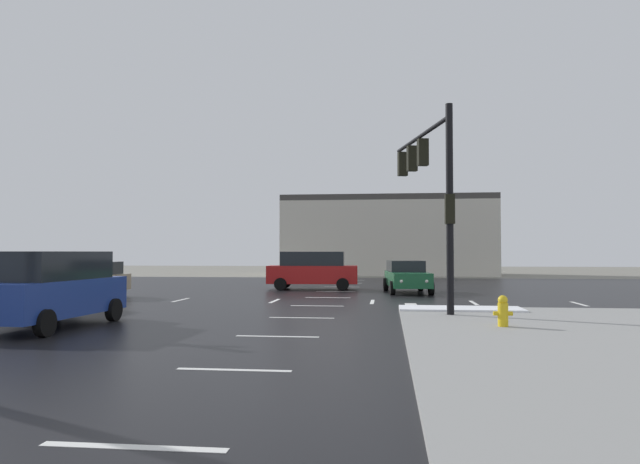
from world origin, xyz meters
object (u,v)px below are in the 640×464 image
(suv_red, at_px, (313,269))
(suv_blue, at_px, (50,287))
(traffic_signal_mast, at_px, (430,177))
(suv_grey, at_px, (21,280))
(sedan_tan, at_px, (78,279))
(sedan_green, at_px, (407,276))
(fire_hydrant, at_px, (503,311))

(suv_red, distance_m, suv_blue, 17.41)
(traffic_signal_mast, bearing_deg, suv_blue, 103.93)
(suv_grey, bearing_deg, suv_blue, 39.92)
(suv_blue, bearing_deg, sedan_tan, 27.55)
(suv_red, distance_m, sedan_tan, 11.80)
(traffic_signal_mast, height_order, sedan_green, traffic_signal_mast)
(suv_red, bearing_deg, fire_hydrant, -69.50)
(sedan_tan, bearing_deg, suv_red, -149.88)
(fire_hydrant, relative_size, suv_grey, 0.16)
(fire_hydrant, xyz_separation_m, suv_blue, (-11.90, -0.64, 0.55))
(fire_hydrant, height_order, suv_red, suv_red)
(suv_red, xyz_separation_m, suv_grey, (-8.47, -12.61, 0.00))
(traffic_signal_mast, bearing_deg, sedan_green, -10.24)
(suv_blue, relative_size, sedan_tan, 1.05)
(suv_blue, relative_size, sedan_green, 1.05)
(suv_grey, relative_size, suv_blue, 0.99)
(fire_hydrant, relative_size, suv_red, 0.16)
(suv_red, bearing_deg, sedan_green, -24.76)
(traffic_signal_mast, relative_size, sedan_tan, 1.38)
(sedan_green, bearing_deg, suv_red, -117.84)
(suv_grey, height_order, suv_blue, same)
(fire_hydrant, relative_size, sedan_tan, 0.17)
(fire_hydrant, bearing_deg, suv_blue, -176.94)
(traffic_signal_mast, relative_size, suv_red, 1.31)
(fire_hydrant, xyz_separation_m, suv_red, (-6.92, 16.05, 0.55))
(suv_grey, distance_m, sedan_tan, 5.87)
(sedan_green, bearing_deg, sedan_tan, -77.40)
(suv_red, xyz_separation_m, sedan_green, (4.95, -1.99, -0.24))
(sedan_green, relative_size, sedan_tan, 1.00)
(traffic_signal_mast, xyz_separation_m, suv_red, (-5.43, 11.35, -3.50))
(traffic_signal_mast, distance_m, suv_red, 13.06)
(suv_grey, height_order, sedan_tan, suv_grey)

